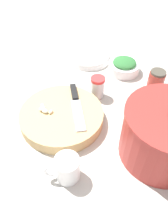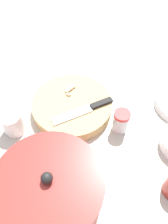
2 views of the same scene
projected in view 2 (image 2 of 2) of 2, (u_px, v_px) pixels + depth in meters
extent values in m
plane|color=#B2ADA3|center=(88.00, 128.00, 0.80)|extent=(5.00, 5.00, 0.00)
cylinder|color=tan|center=(72.00, 106.00, 0.84)|extent=(0.30, 0.30, 0.05)
cube|color=black|center=(102.00, 103.00, 0.81)|extent=(0.08, 0.07, 0.01)
cube|color=#B2B2B7|center=(72.00, 115.00, 0.78)|extent=(0.14, 0.12, 0.01)
ellipsoid|color=#F3E0C3|center=(69.00, 94.00, 0.84)|extent=(0.02, 0.01, 0.01)
ellipsoid|color=white|center=(67.00, 90.00, 0.85)|extent=(0.02, 0.02, 0.01)
ellipsoid|color=silver|center=(74.00, 86.00, 0.86)|extent=(0.02, 0.02, 0.01)
ellipsoid|color=white|center=(70.00, 87.00, 0.85)|extent=(0.03, 0.03, 0.02)
ellipsoid|color=silver|center=(68.00, 90.00, 0.85)|extent=(0.02, 0.01, 0.01)
cylinder|color=silver|center=(121.00, 123.00, 0.77)|extent=(0.05, 0.05, 0.08)
cylinder|color=red|center=(122.00, 115.00, 0.73)|extent=(0.06, 0.06, 0.01)
cylinder|color=white|center=(13.00, 123.00, 0.76)|extent=(0.07, 0.07, 0.09)
torus|color=white|center=(10.00, 115.00, 0.78)|extent=(0.04, 0.05, 0.06)
cylinder|color=#9E2D28|center=(52.00, 194.00, 0.57)|extent=(0.26, 0.26, 0.17)
cylinder|color=#9E2D28|center=(48.00, 181.00, 0.50)|extent=(0.27, 0.27, 0.01)
sphere|color=black|center=(47.00, 178.00, 0.49)|extent=(0.03, 0.03, 0.03)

